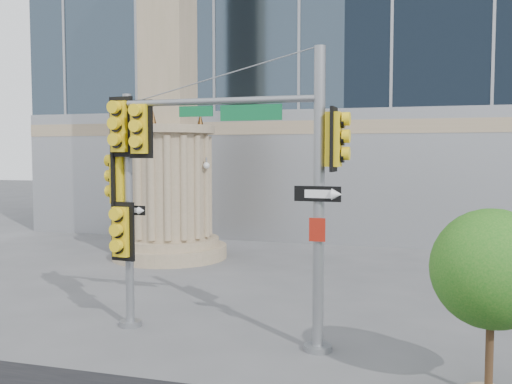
# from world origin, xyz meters

# --- Properties ---
(ground) EXTENTS (120.00, 120.00, 0.00)m
(ground) POSITION_xyz_m (0.00, 0.00, 0.00)
(ground) COLOR #545456
(ground) RESTS_ON ground
(monument) EXTENTS (4.40, 4.40, 16.60)m
(monument) POSITION_xyz_m (-6.00, 9.00, 5.52)
(monument) COLOR gray
(monument) RESTS_ON ground
(main_signal_pole) EXTENTS (4.81, 0.59, 6.20)m
(main_signal_pole) POSITION_xyz_m (0.24, 0.34, 3.84)
(main_signal_pole) COLOR slate
(main_signal_pole) RESTS_ON ground
(secondary_signal_pole) EXTENTS (0.94, 0.76, 5.42)m
(secondary_signal_pole) POSITION_xyz_m (-3.24, 0.62, 3.18)
(secondary_signal_pole) COLOR slate
(secondary_signal_pole) RESTS_ON ground
(street_tree) EXTENTS (2.03, 1.99, 3.17)m
(street_tree) POSITION_xyz_m (4.53, -1.10, 2.09)
(street_tree) COLOR gray
(street_tree) RESTS_ON ground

